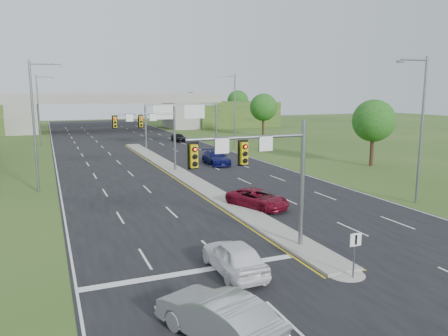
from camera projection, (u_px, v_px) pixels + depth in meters
name	position (u px, v px, depth m)	size (l,w,h in m)	color
ground	(300.00, 247.00, 24.06)	(240.00, 240.00, 0.00)	#304E1B
road	(154.00, 158.00, 55.98)	(24.00, 160.00, 0.02)	black
median	(181.00, 174.00, 45.02)	(2.00, 54.00, 0.16)	gray
median_nose	(346.00, 273.00, 20.39)	(2.00, 2.00, 0.16)	gray
lane_markings	(161.00, 166.00, 50.20)	(23.72, 160.00, 0.01)	gold
signal_mast_near	(266.00, 165.00, 22.33)	(6.62, 0.60, 7.00)	slate
signal_mast_far	(154.00, 128.00, 45.13)	(6.62, 0.60, 7.00)	slate
keep_right_sign	(355.00, 248.00, 19.67)	(0.60, 0.13, 2.20)	slate
sign_gantry	(181.00, 113.00, 66.61)	(11.58, 0.44, 6.67)	slate
overpass	(107.00, 114.00, 96.41)	(80.00, 14.00, 8.10)	gray
lightpole_l_mid	(36.00, 120.00, 36.30)	(2.85, 0.25, 11.00)	slate
lightpole_l_far	(40.00, 107.00, 68.22)	(2.85, 0.25, 11.00)	slate
lightpole_r_near	(420.00, 124.00, 32.51)	(2.85, 0.25, 11.00)	slate
lightpole_r_far	(234.00, 108.00, 64.43)	(2.85, 0.25, 11.00)	slate
tree_r_near	(374.00, 121.00, 49.59)	(4.80, 4.80, 7.60)	#382316
tree_r_mid	(263.00, 107.00, 82.94)	(5.20, 5.20, 8.12)	#382316
tree_back_c	(190.00, 103.00, 117.76)	(5.60, 5.60, 8.32)	#382316
tree_back_d	(238.00, 101.00, 122.91)	(6.00, 6.00, 8.85)	#382316
car_white	(234.00, 256.00, 20.53)	(1.86, 4.63, 1.58)	white
car_silver	(218.00, 317.00, 14.93)	(1.77, 5.07, 1.67)	#A6A9AD
car_far_a	(258.00, 199.00, 32.01)	(2.29, 4.97, 1.38)	maroon
car_far_b	(216.00, 158.00, 51.12)	(2.20, 5.42, 1.57)	#0C0F4A
car_far_c	(179.00, 137.00, 74.65)	(1.67, 4.15, 1.41)	black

